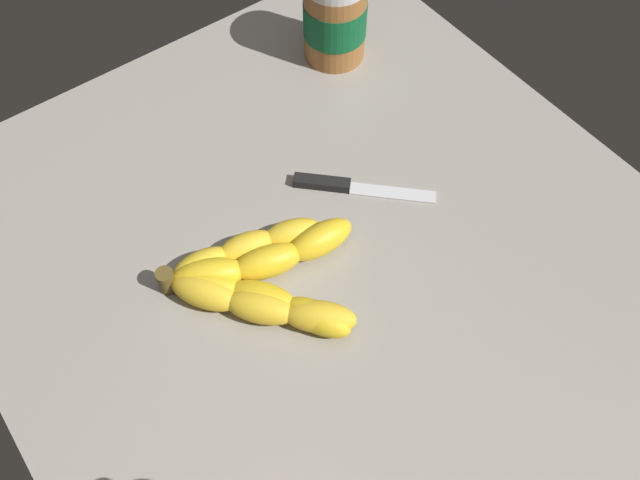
{
  "coord_description": "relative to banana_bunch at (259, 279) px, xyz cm",
  "views": [
    {
      "loc": [
        -32.16,
        25.33,
        66.39
      ],
      "look_at": [
        -0.91,
        2.12,
        5.59
      ],
      "focal_mm": 37.72,
      "sensor_mm": 36.0,
      "label": 1
    }
  ],
  "objects": [
    {
      "name": "peanut_butter_jar",
      "position": [
        25.2,
        -29.57,
        4.59
      ],
      "size": [
        8.67,
        8.67,
        12.83
      ],
      "color": "#9E602D",
      "rests_on": "ground_plane"
    },
    {
      "name": "banana_bunch",
      "position": [
        0.0,
        0.0,
        0.0
      ],
      "size": [
        19.33,
        22.09,
        3.7
      ],
      "color": "yellow",
      "rests_on": "ground_plane"
    },
    {
      "name": "ground_plane",
      "position": [
        -0.99,
        -9.05,
        -3.88
      ],
      "size": [
        84.1,
        76.43,
        4.25
      ],
      "primitive_type": "cube",
      "color": "gray"
    },
    {
      "name": "butter_knife",
      "position": [
        4.71,
        -16.6,
        -1.28
      ],
      "size": [
        13.49,
        13.69,
        1.2
      ],
      "color": "silver",
      "rests_on": "ground_plane"
    }
  ]
}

